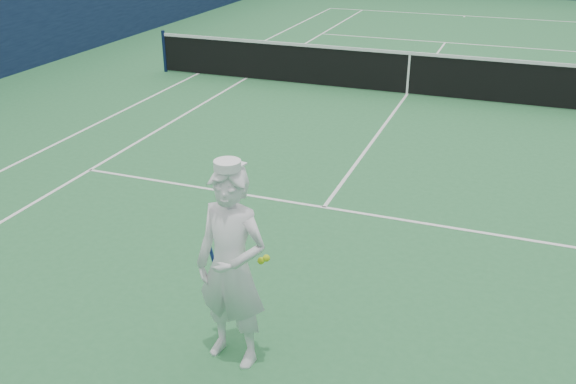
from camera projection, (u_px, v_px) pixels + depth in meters
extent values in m
plane|color=#2A6E3C|center=(407.00, 95.00, 14.90)|extent=(80.00, 80.00, 0.00)
cube|color=white|center=(465.00, 16.00, 25.03)|extent=(11.03, 0.06, 0.01)
cube|color=white|center=(197.00, 74.00, 16.64)|extent=(0.06, 23.83, 0.01)
cube|color=white|center=(245.00, 79.00, 16.21)|extent=(0.06, 23.77, 0.01)
cube|color=white|center=(445.00, 42.00, 20.35)|extent=(8.23, 0.06, 0.01)
cube|color=white|center=(324.00, 207.00, 9.44)|extent=(8.23, 0.06, 0.01)
cube|color=white|center=(407.00, 95.00, 14.90)|extent=(0.06, 12.80, 0.01)
cube|color=white|center=(464.00, 16.00, 24.90)|extent=(0.06, 0.30, 0.01)
cylinder|color=#141E4C|center=(164.00, 51.00, 16.71)|extent=(0.09, 0.09, 1.07)
cube|color=black|center=(408.00, 74.00, 14.69)|extent=(12.79, 0.02, 0.92)
cube|color=white|center=(410.00, 53.00, 14.50)|extent=(12.79, 0.04, 0.07)
cube|color=white|center=(408.00, 75.00, 14.71)|extent=(0.05, 0.03, 0.94)
imported|color=white|center=(232.00, 268.00, 5.96)|extent=(0.80, 0.58, 2.03)
cylinder|color=white|center=(227.00, 165.00, 5.53)|extent=(0.24, 0.24, 0.08)
cube|color=white|center=(236.00, 163.00, 5.64)|extent=(0.19, 0.12, 0.02)
cylinder|color=navy|center=(211.00, 253.00, 6.12)|extent=(0.05, 0.09, 0.22)
cube|color=navy|center=(215.00, 267.00, 6.25)|extent=(0.02, 0.02, 0.14)
torus|color=navy|center=(220.00, 282.00, 6.38)|extent=(0.30, 0.14, 0.29)
cube|color=beige|center=(220.00, 282.00, 6.38)|extent=(0.22, 0.03, 0.30)
sphere|color=#BEDD19|center=(261.00, 261.00, 5.88)|extent=(0.07, 0.07, 0.07)
sphere|color=#BEDD19|center=(266.00, 258.00, 5.86)|extent=(0.07, 0.07, 0.07)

